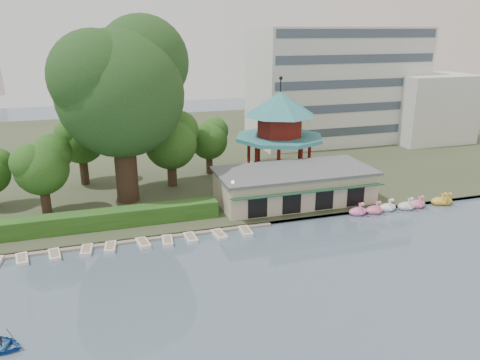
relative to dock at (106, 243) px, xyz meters
name	(u,v)px	position (x,y,z in m)	size (l,w,h in m)	color
ground_plane	(287,322)	(12.00, -17.20, -0.12)	(220.00, 220.00, 0.00)	slate
shore	(171,149)	(12.00, 34.80, 0.08)	(220.00, 70.00, 0.40)	#424930
embankment	(224,227)	(12.00, 0.10, 0.03)	(220.00, 0.60, 0.30)	gray
dock	(106,243)	(0.00, 0.00, 0.00)	(34.00, 1.60, 0.24)	gray
boathouse	(294,185)	(22.00, 4.77, 2.25)	(18.60, 9.39, 3.90)	#C3B097
pavilion	(280,126)	(24.00, 14.80, 7.36)	(12.40, 12.40, 13.50)	#C3B097
office_building	(351,89)	(44.67, 31.80, 9.61)	(38.00, 18.00, 20.00)	silver
hedge	(74,222)	(-3.00, 3.30, 1.18)	(30.00, 2.00, 1.80)	#2D5C1D
lamp_post	(233,192)	(13.50, 1.80, 3.22)	(0.36, 0.36, 4.28)	black
big_tree	(121,84)	(3.20, 11.03, 14.12)	(15.84, 14.76, 21.46)	#3A281C
small_trees	(89,150)	(-1.06, 14.17, 6.01)	(39.00, 16.10, 9.82)	#3A281C
swan_boats	(404,206)	(33.72, -0.66, 0.28)	(13.81, 2.10, 1.92)	pink
moored_rowboats	(99,249)	(-0.69, -1.42, 0.06)	(29.90, 2.75, 0.36)	white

